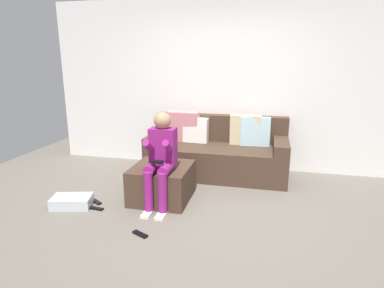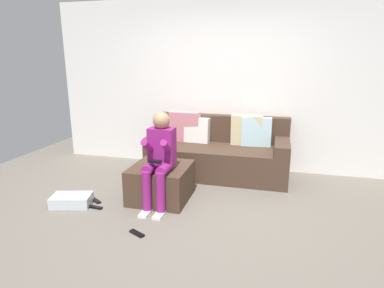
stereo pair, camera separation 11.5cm
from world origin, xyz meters
name	(u,v)px [view 1 (the left image)]	position (x,y,z in m)	size (l,w,h in m)	color
ground_plane	(197,219)	(0.00, 0.00, 0.00)	(7.35, 7.35, 0.00)	#6B6359
wall_back	(224,85)	(0.00, 1.96, 1.32)	(5.65, 0.10, 2.64)	white
couch_sectional	(218,152)	(-0.01, 1.53, 0.35)	(2.07, 0.89, 0.94)	#473326
ottoman	(162,183)	(-0.54, 0.43, 0.22)	(0.71, 0.73, 0.44)	#473326
person_seated	(161,156)	(-0.49, 0.24, 0.63)	(0.31, 0.58, 1.13)	#8C1E72
storage_bin	(72,202)	(-1.53, -0.04, 0.06)	(0.46, 0.28, 0.13)	silver
remote_near_ottoman	(140,234)	(-0.48, -0.47, 0.01)	(0.18, 0.05, 0.02)	black
remote_by_storage_bin	(96,208)	(-1.22, -0.04, 0.01)	(0.20, 0.05, 0.02)	black
remote_under_side_table	(96,202)	(-1.31, 0.13, 0.01)	(0.18, 0.05, 0.02)	black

